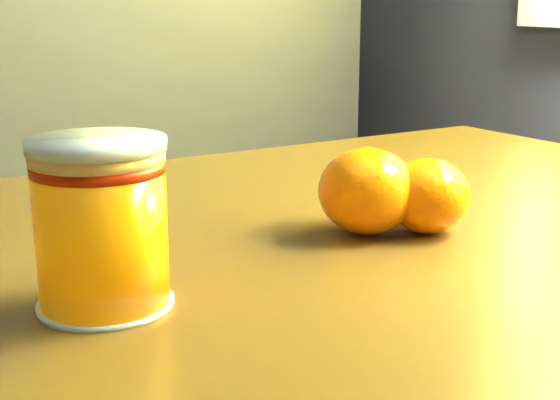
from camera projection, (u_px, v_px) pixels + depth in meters
name	position (u px, v px, depth m)	size (l,w,h in m)	color
table	(332.00, 333.00, 0.65)	(1.02, 0.77, 0.71)	brown
juice_glass	(101.00, 225.00, 0.46)	(0.08, 0.08, 0.10)	orange
orange_front	(367.00, 191.00, 0.61)	(0.08, 0.08, 0.07)	orange
orange_back	(427.00, 196.00, 0.61)	(0.07, 0.07, 0.06)	orange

